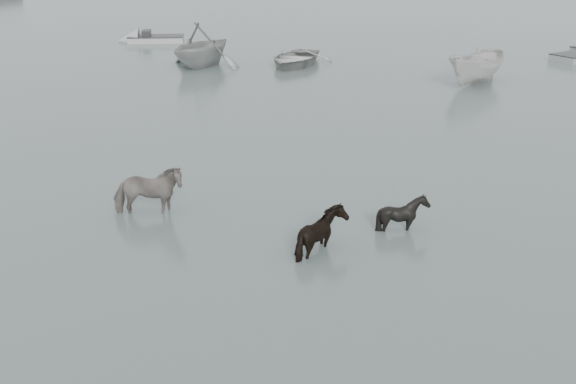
% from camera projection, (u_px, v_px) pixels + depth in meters
% --- Properties ---
extents(ground, '(140.00, 140.00, 0.00)m').
position_uv_depth(ground, '(255.00, 245.00, 16.57)').
color(ground, '#4A5755').
rests_on(ground, ground).
extents(pony_pinto, '(1.98, 1.47, 1.52)m').
position_uv_depth(pony_pinto, '(148.00, 186.00, 18.10)').
color(pony_pinto, black).
rests_on(pony_pinto, ground).
extents(pony_dark, '(1.34, 1.49, 1.31)m').
position_uv_depth(pony_dark, '(323.00, 225.00, 15.99)').
color(pony_dark, black).
rests_on(pony_dark, ground).
extents(pony_black, '(1.24, 1.16, 1.15)m').
position_uv_depth(pony_black, '(403.00, 207.00, 17.24)').
color(pony_black, black).
rests_on(pony_black, ground).
extents(rowboat_lead, '(3.29, 4.60, 0.95)m').
position_uv_depth(rowboat_lead, '(294.00, 56.00, 37.85)').
color(rowboat_lead, '#A7A7A3').
rests_on(rowboat_lead, ground).
extents(rowboat_trail, '(4.69, 5.21, 2.42)m').
position_uv_depth(rowboat_trail, '(202.00, 43.00, 37.26)').
color(rowboat_trail, '#979A98').
rests_on(rowboat_trail, ground).
extents(boat_small, '(3.01, 4.54, 1.64)m').
position_uv_depth(boat_small, '(477.00, 66.00, 33.23)').
color(boat_small, beige).
rests_on(boat_small, ground).
extents(skiff_outer, '(5.01, 3.40, 0.75)m').
position_uv_depth(skiff_outer, '(156.00, 36.00, 45.44)').
color(skiff_outer, '#A9A8A4').
rests_on(skiff_outer, ground).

